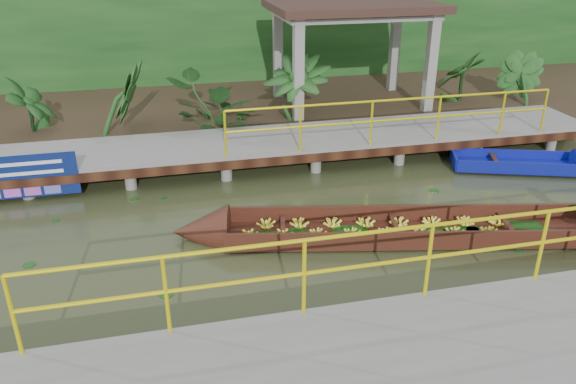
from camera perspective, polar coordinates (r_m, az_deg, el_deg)
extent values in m
plane|color=#30371B|center=(9.99, 1.53, -4.21)|extent=(80.00, 80.00, 0.00)
cube|color=#35291A|center=(16.75, -5.06, 8.66)|extent=(30.00, 8.00, 0.45)
cube|color=slate|center=(12.91, -2.40, 5.09)|extent=(16.00, 2.00, 0.15)
cube|color=black|center=(12.02, -1.47, 3.17)|extent=(16.00, 0.12, 0.18)
cylinder|color=#D9C70B|center=(12.52, 10.99, 9.19)|extent=(7.50, 0.05, 0.05)
cylinder|color=#D9C70B|center=(12.65, 10.82, 7.23)|extent=(7.50, 0.05, 0.05)
cylinder|color=#D9C70B|center=(12.66, 10.81, 7.01)|extent=(0.05, 0.05, 1.00)
cylinder|color=slate|center=(12.19, -20.40, 0.85)|extent=(0.24, 0.24, 0.55)
cylinder|color=slate|center=(13.67, -19.78, 3.49)|extent=(0.24, 0.24, 0.55)
cylinder|color=slate|center=(12.07, -11.00, 1.77)|extent=(0.24, 0.24, 0.55)
cylinder|color=slate|center=(13.56, -11.39, 4.33)|extent=(0.24, 0.24, 0.55)
cylinder|color=slate|center=(12.28, -1.66, 2.64)|extent=(0.24, 0.24, 0.55)
cylinder|color=slate|center=(13.75, -3.03, 5.08)|extent=(0.24, 0.24, 0.55)
cylinder|color=slate|center=(12.80, 7.16, 3.39)|extent=(0.24, 0.24, 0.55)
cylinder|color=slate|center=(14.21, 4.96, 5.69)|extent=(0.24, 0.24, 0.55)
cylinder|color=slate|center=(13.60, 15.12, 4.01)|extent=(0.24, 0.24, 0.55)
cylinder|color=slate|center=(14.94, 12.32, 6.15)|extent=(0.24, 0.24, 0.55)
cylinder|color=slate|center=(14.63, 22.09, 4.48)|extent=(0.24, 0.24, 0.55)
cylinder|color=slate|center=(15.88, 18.92, 6.49)|extent=(0.24, 0.24, 0.55)
cylinder|color=slate|center=(12.28, -1.66, 2.64)|extent=(0.24, 0.24, 0.55)
cube|color=slate|center=(7.02, 19.21, -17.18)|extent=(18.00, 2.40, 0.70)
cylinder|color=#D9C70B|center=(7.07, 15.97, -3.08)|extent=(10.00, 0.05, 0.05)
cylinder|color=#D9C70B|center=(7.28, 15.56, -6.21)|extent=(10.00, 0.05, 0.05)
cylinder|color=#D9C70B|center=(7.31, 15.52, -6.55)|extent=(0.05, 0.05, 1.00)
cube|color=slate|center=(14.35, 1.06, 11.70)|extent=(0.25, 0.25, 2.80)
cube|color=slate|center=(15.62, 14.26, 12.04)|extent=(0.25, 0.25, 2.80)
cube|color=slate|center=(16.64, -1.04, 13.51)|extent=(0.25, 0.25, 2.80)
cube|color=slate|center=(17.74, 10.74, 13.81)|extent=(0.25, 0.25, 2.80)
cube|color=slate|center=(15.78, 6.62, 17.53)|extent=(4.00, 2.60, 0.12)
cube|color=#37221B|center=(15.76, 6.66, 18.25)|extent=(4.40, 3.00, 0.20)
cube|color=#123A14|center=(18.80, -6.46, 15.91)|extent=(30.00, 0.80, 4.00)
cube|color=#3A1A0F|center=(10.27, 16.21, -4.05)|extent=(7.90, 2.60, 0.06)
cube|color=#3A1A0F|center=(10.63, 15.57, -2.13)|extent=(7.71, 1.69, 0.33)
cube|color=#3A1A0F|center=(9.80, 17.10, -4.71)|extent=(7.71, 1.69, 0.33)
cone|color=#3A1A0F|center=(9.86, -8.85, -4.04)|extent=(1.16, 1.13, 0.94)
cube|color=#0C158B|center=(13.62, 22.02, 2.46)|extent=(2.81, 1.65, 0.09)
cube|color=#0C158B|center=(13.94, 21.69, 3.50)|extent=(2.57, 0.94, 0.27)
cube|color=#0C158B|center=(13.22, 22.53, 2.23)|extent=(2.57, 0.94, 0.27)
cube|color=#0C158B|center=(13.26, 16.50, 3.20)|extent=(0.32, 0.78, 0.27)
cube|color=black|center=(13.45, 20.28, 3.13)|extent=(0.35, 0.79, 0.04)
cube|color=navy|center=(12.14, -27.10, 1.22)|extent=(2.82, 0.03, 0.88)
cube|color=white|center=(12.10, -27.18, 1.49)|extent=(2.29, 0.01, 0.07)
imported|color=#123A14|center=(14.57, -24.99, 7.47)|extent=(1.01, 1.01, 1.26)
imported|color=#123A14|center=(14.29, -17.09, 8.40)|extent=(1.01, 1.01, 1.26)
imported|color=#123A14|center=(14.33, -6.99, 9.35)|extent=(1.01, 1.01, 1.26)
imported|color=#123A14|center=(14.67, 0.89, 9.89)|extent=(1.01, 1.01, 1.26)
imported|color=#123A14|center=(16.59, 18.18, 10.43)|extent=(1.01, 1.01, 1.26)
imported|color=#123A14|center=(17.40, 22.50, 10.42)|extent=(1.01, 1.01, 1.26)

